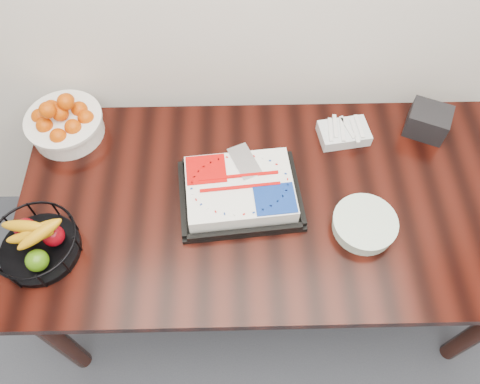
{
  "coord_description": "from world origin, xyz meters",
  "views": [
    {
      "loc": [
        -0.13,
        1.15,
        2.18
      ],
      "look_at": [
        -0.11,
        1.98,
        0.83
      ],
      "focal_mm": 35.0,
      "sensor_mm": 36.0,
      "label": 1
    }
  ],
  "objects_px": {
    "table": "(270,212)",
    "plate_stack": "(364,225)",
    "cake_tray": "(240,191)",
    "tangerine_bowl": "(63,120)",
    "fruit_basket": "(36,243)",
    "napkin_box": "(428,121)"
  },
  "relations": [
    {
      "from": "fruit_basket",
      "to": "napkin_box",
      "type": "relative_size",
      "value": 1.88
    },
    {
      "from": "table",
      "to": "cake_tray",
      "type": "bearing_deg",
      "value": 172.32
    },
    {
      "from": "table",
      "to": "plate_stack",
      "type": "relative_size",
      "value": 8.23
    },
    {
      "from": "cake_tray",
      "to": "tangerine_bowl",
      "type": "relative_size",
      "value": 1.56
    },
    {
      "from": "cake_tray",
      "to": "plate_stack",
      "type": "xyz_separation_m",
      "value": [
        0.42,
        -0.14,
        -0.01
      ]
    },
    {
      "from": "table",
      "to": "napkin_box",
      "type": "height_order",
      "value": "napkin_box"
    },
    {
      "from": "plate_stack",
      "to": "table",
      "type": "bearing_deg",
      "value": 158.4
    },
    {
      "from": "table",
      "to": "fruit_basket",
      "type": "xyz_separation_m",
      "value": [
        -0.77,
        -0.18,
        0.15
      ]
    },
    {
      "from": "table",
      "to": "cake_tray",
      "type": "xyz_separation_m",
      "value": [
        -0.11,
        0.02,
        0.13
      ]
    },
    {
      "from": "table",
      "to": "tangerine_bowl",
      "type": "relative_size",
      "value": 6.2
    },
    {
      "from": "table",
      "to": "plate_stack",
      "type": "bearing_deg",
      "value": -21.6
    },
    {
      "from": "cake_tray",
      "to": "tangerine_bowl",
      "type": "height_order",
      "value": "tangerine_bowl"
    },
    {
      "from": "fruit_basket",
      "to": "plate_stack",
      "type": "bearing_deg",
      "value": 3.3
    },
    {
      "from": "tangerine_bowl",
      "to": "fruit_basket",
      "type": "relative_size",
      "value": 1.04
    },
    {
      "from": "fruit_basket",
      "to": "plate_stack",
      "type": "xyz_separation_m",
      "value": [
        1.08,
        0.06,
        -0.03
      ]
    },
    {
      "from": "tangerine_bowl",
      "to": "plate_stack",
      "type": "xyz_separation_m",
      "value": [
        1.08,
        -0.44,
        -0.05
      ]
    },
    {
      "from": "table",
      "to": "plate_stack",
      "type": "height_order",
      "value": "plate_stack"
    },
    {
      "from": "tangerine_bowl",
      "to": "napkin_box",
      "type": "bearing_deg",
      "value": -0.59
    },
    {
      "from": "plate_stack",
      "to": "fruit_basket",
      "type": "bearing_deg",
      "value": -176.7
    },
    {
      "from": "cake_tray",
      "to": "plate_stack",
      "type": "distance_m",
      "value": 0.44
    },
    {
      "from": "cake_tray",
      "to": "fruit_basket",
      "type": "distance_m",
      "value": 0.69
    },
    {
      "from": "plate_stack",
      "to": "napkin_box",
      "type": "relative_size",
      "value": 1.47
    }
  ]
}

